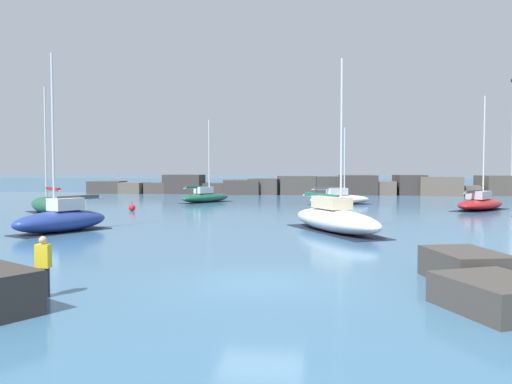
% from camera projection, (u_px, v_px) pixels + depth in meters
% --- Properties ---
extents(ground_plane, '(600.00, 600.00, 0.00)m').
position_uv_depth(ground_plane, '(260.00, 283.00, 14.42)').
color(ground_plane, '#3D6B8E').
extents(open_sea_beyond, '(400.00, 116.00, 0.01)m').
position_uv_depth(open_sea_beyond, '(312.00, 183.00, 126.19)').
color(open_sea_beyond, '#2D5B7F').
rests_on(open_sea_beyond, ground).
extents(breakwater_jetty, '(62.13, 7.46, 2.59)m').
position_uv_depth(breakwater_jetty, '(326.00, 186.00, 66.32)').
color(breakwater_jetty, '#423D38').
rests_on(breakwater_jetty, ground).
extents(foreground_rocks, '(15.05, 7.42, 1.02)m').
position_uv_depth(foreground_rocks, '(316.00, 282.00, 12.56)').
color(foreground_rocks, '#383330').
rests_on(foreground_rocks, ground).
extents(sailboat_moored_0, '(4.80, 6.14, 8.30)m').
position_uv_depth(sailboat_moored_0, '(206.00, 197.00, 49.90)').
color(sailboat_moored_0, '#195138').
rests_on(sailboat_moored_0, ground).
extents(sailboat_moored_1, '(6.31, 4.31, 7.24)m').
position_uv_depth(sailboat_moored_1, '(340.00, 199.00, 46.85)').
color(sailboat_moored_1, white).
rests_on(sailboat_moored_1, ground).
extents(sailboat_moored_3, '(5.69, 8.10, 8.98)m').
position_uv_depth(sailboat_moored_3, '(335.00, 219.00, 26.45)').
color(sailboat_moored_3, silver).
rests_on(sailboat_moored_3, ground).
extents(sailboat_moored_4, '(4.15, 5.70, 9.28)m').
position_uv_depth(sailboat_moored_4, '(62.00, 219.00, 26.28)').
color(sailboat_moored_4, navy).
rests_on(sailboat_moored_4, ground).
extents(sailboat_moored_5, '(5.83, 5.82, 9.53)m').
position_uv_depth(sailboat_moored_5, '(48.00, 205.00, 37.34)').
color(sailboat_moored_5, '#195138').
rests_on(sailboat_moored_5, ground).
extents(sailboat_moored_6, '(6.04, 6.69, 9.28)m').
position_uv_depth(sailboat_moored_6, '(480.00, 203.00, 40.41)').
color(sailboat_moored_6, maroon).
rests_on(sailboat_moored_6, ground).
extents(mooring_buoy_orange_near, '(0.54, 0.54, 0.74)m').
position_uv_depth(mooring_buoy_orange_near, '(132.00, 208.00, 39.61)').
color(mooring_buoy_orange_near, red).
rests_on(mooring_buoy_orange_near, ground).
extents(person_on_rocks, '(0.36, 0.22, 1.58)m').
position_uv_depth(person_on_rocks, '(43.00, 263.00, 12.83)').
color(person_on_rocks, '#282833').
rests_on(person_on_rocks, ground).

